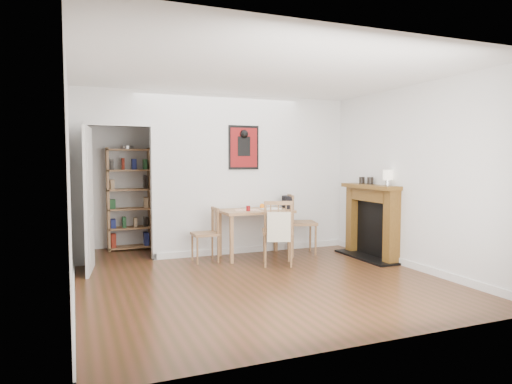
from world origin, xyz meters
name	(u,v)px	position (x,y,z in m)	size (l,w,h in m)	color
ground	(251,274)	(0.00, 0.00, 0.00)	(5.20, 5.20, 0.00)	#522B1A
room_shell	(226,175)	(0.10, 1.34, 1.30)	(5.20, 5.20, 5.20)	silver
dining_table	(255,215)	(0.46, 0.97, 0.67)	(1.11, 0.71, 0.76)	#9D7549
chair_left	(205,235)	(-0.37, 0.95, 0.41)	(0.42, 0.42, 0.83)	#986F46
chair_right	(300,223)	(1.27, 0.98, 0.51)	(0.66, 0.60, 0.98)	#986F46
chair_front	(278,232)	(0.56, 0.35, 0.49)	(0.62, 0.66, 0.97)	#986F46
bookshelf	(129,199)	(-1.32, 2.40, 0.87)	(0.74, 0.30, 1.76)	#9D7549
fireplace	(372,219)	(2.16, 0.25, 0.62)	(0.45, 1.25, 1.16)	brown
red_glass	(248,208)	(0.29, 0.85, 0.80)	(0.06, 0.06, 0.08)	maroon
orange_fruit	(262,206)	(0.62, 1.08, 0.80)	(0.08, 0.08, 0.08)	orange
placemat	(247,210)	(0.33, 0.98, 0.76)	(0.38, 0.28, 0.00)	beige
notebook	(271,209)	(0.72, 0.96, 0.77)	(0.30, 0.22, 0.01)	silver
mantel_lamp	(388,176)	(2.16, -0.12, 1.31)	(0.15, 0.15, 0.24)	silver
ceramic_jar_a	(370,181)	(2.18, 0.33, 1.22)	(0.10, 0.10, 0.11)	black
ceramic_jar_b	(362,180)	(2.16, 0.54, 1.22)	(0.09, 0.09, 0.11)	black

